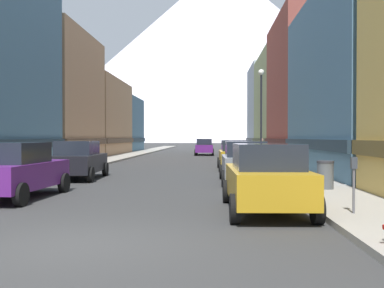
{
  "coord_description": "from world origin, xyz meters",
  "views": [
    {
      "loc": [
        2.4,
        -8.03,
        1.95
      ],
      "look_at": [
        0.77,
        29.05,
        1.39
      ],
      "focal_mm": 42.07,
      "sensor_mm": 36.0,
      "label": 1
    }
  ],
  "objects_px": {
    "car_driving_1": "(204,147)",
    "streetlamp_right": "(261,103)",
    "car_right_0": "(266,178)",
    "car_left_0": "(16,170)",
    "trash_bin_right": "(325,175)",
    "car_driving_0": "(204,147)",
    "parking_meter_near": "(354,177)",
    "pedestrian_0": "(262,150)",
    "car_left_1": "(78,160)",
    "potted_plant_2": "(42,161)",
    "car_right_1": "(245,162)",
    "car_right_2": "(235,155)"
  },
  "relations": [
    {
      "from": "pedestrian_0",
      "to": "streetlamp_right",
      "type": "relative_size",
      "value": 0.29
    },
    {
      "from": "pedestrian_0",
      "to": "streetlamp_right",
      "type": "bearing_deg",
      "value": -96.73
    },
    {
      "from": "car_driving_1",
      "to": "parking_meter_near",
      "type": "distance_m",
      "value": 38.89
    },
    {
      "from": "car_right_2",
      "to": "trash_bin_right",
      "type": "xyz_separation_m",
      "value": [
        2.55,
        -11.06,
        -0.26
      ]
    },
    {
      "from": "car_left_1",
      "to": "car_right_2",
      "type": "xyz_separation_m",
      "value": [
        7.6,
        6.24,
        0.0
      ]
    },
    {
      "from": "car_driving_0",
      "to": "car_left_1",
      "type": "bearing_deg",
      "value": -100.87
    },
    {
      "from": "car_left_0",
      "to": "pedestrian_0",
      "type": "height_order",
      "value": "pedestrian_0"
    },
    {
      "from": "car_left_0",
      "to": "car_right_1",
      "type": "distance_m",
      "value": 9.22
    },
    {
      "from": "car_right_0",
      "to": "car_driving_1",
      "type": "relative_size",
      "value": 1.01
    },
    {
      "from": "parking_meter_near",
      "to": "car_driving_0",
      "type": "bearing_deg",
      "value": 96.24
    },
    {
      "from": "trash_bin_right",
      "to": "pedestrian_0",
      "type": "distance_m",
      "value": 18.87
    },
    {
      "from": "car_right_0",
      "to": "car_right_1",
      "type": "bearing_deg",
      "value": 90.01
    },
    {
      "from": "car_right_2",
      "to": "trash_bin_right",
      "type": "bearing_deg",
      "value": -77.02
    },
    {
      "from": "car_right_2",
      "to": "pedestrian_0",
      "type": "distance_m",
      "value": 8.18
    },
    {
      "from": "car_left_1",
      "to": "car_right_1",
      "type": "bearing_deg",
      "value": -10.89
    },
    {
      "from": "car_right_0",
      "to": "car_driving_0",
      "type": "distance_m",
      "value": 37.1
    },
    {
      "from": "trash_bin_right",
      "to": "potted_plant_2",
      "type": "xyz_separation_m",
      "value": [
        -13.35,
        8.6,
        -0.01
      ]
    },
    {
      "from": "car_right_2",
      "to": "car_driving_1",
      "type": "height_order",
      "value": "same"
    },
    {
      "from": "car_left_0",
      "to": "car_right_0",
      "type": "xyz_separation_m",
      "value": [
        7.6,
        -2.26,
        0.0
      ]
    },
    {
      "from": "car_driving_0",
      "to": "car_right_0",
      "type": "bearing_deg",
      "value": -86.6
    },
    {
      "from": "potted_plant_2",
      "to": "car_right_0",
      "type": "bearing_deg",
      "value": -49.65
    },
    {
      "from": "pedestrian_0",
      "to": "trash_bin_right",
      "type": "bearing_deg",
      "value": -89.7
    },
    {
      "from": "car_right_1",
      "to": "car_right_0",
      "type": "bearing_deg",
      "value": -89.99
    },
    {
      "from": "pedestrian_0",
      "to": "streetlamp_right",
      "type": "xyz_separation_m",
      "value": [
        -0.9,
        -7.62,
        3.04
      ]
    },
    {
      "from": "car_driving_1",
      "to": "streetlamp_right",
      "type": "relative_size",
      "value": 0.75
    },
    {
      "from": "car_driving_1",
      "to": "pedestrian_0",
      "type": "bearing_deg",
      "value": -72.5
    },
    {
      "from": "car_left_1",
      "to": "potted_plant_2",
      "type": "height_order",
      "value": "car_left_1"
    },
    {
      "from": "potted_plant_2",
      "to": "parking_meter_near",
      "type": "bearing_deg",
      "value": -46.97
    },
    {
      "from": "car_left_1",
      "to": "car_driving_1",
      "type": "xyz_separation_m",
      "value": [
        5.4,
        28.8,
        0.0
      ]
    },
    {
      "from": "car_right_2",
      "to": "car_driving_0",
      "type": "xyz_separation_m",
      "value": [
        -2.2,
        21.86,
        0.0
      ]
    },
    {
      "from": "car_left_0",
      "to": "trash_bin_right",
      "type": "relative_size",
      "value": 4.56
    },
    {
      "from": "car_right_1",
      "to": "car_right_2",
      "type": "xyz_separation_m",
      "value": [
        0.0,
        7.7,
        0.0
      ]
    },
    {
      "from": "streetlamp_right",
      "to": "parking_meter_near",
      "type": "bearing_deg",
      "value": -88.59
    },
    {
      "from": "streetlamp_right",
      "to": "car_driving_0",
      "type": "bearing_deg",
      "value": 99.82
    },
    {
      "from": "car_right_1",
      "to": "parking_meter_near",
      "type": "xyz_separation_m",
      "value": [
        1.95,
        -8.41,
        0.11
      ]
    },
    {
      "from": "streetlamp_right",
      "to": "trash_bin_right",
      "type": "bearing_deg",
      "value": -84.92
    },
    {
      "from": "car_driving_1",
      "to": "streetlamp_right",
      "type": "xyz_separation_m",
      "value": [
        3.75,
        -22.37,
        3.09
      ]
    },
    {
      "from": "trash_bin_right",
      "to": "car_driving_1",
      "type": "bearing_deg",
      "value": 98.04
    },
    {
      "from": "car_right_0",
      "to": "car_left_0",
      "type": "bearing_deg",
      "value": 163.45
    },
    {
      "from": "car_right_0",
      "to": "streetlamp_right",
      "type": "relative_size",
      "value": 0.76
    },
    {
      "from": "car_right_2",
      "to": "potted_plant_2",
      "type": "xyz_separation_m",
      "value": [
        -10.8,
        -2.46,
        -0.27
      ]
    },
    {
      "from": "car_right_2",
      "to": "car_driving_1",
      "type": "distance_m",
      "value": 22.66
    },
    {
      "from": "car_driving_1",
      "to": "streetlamp_right",
      "type": "distance_m",
      "value": 22.89
    },
    {
      "from": "trash_bin_right",
      "to": "streetlamp_right",
      "type": "relative_size",
      "value": 0.17
    },
    {
      "from": "parking_meter_near",
      "to": "potted_plant_2",
      "type": "relative_size",
      "value": 1.46
    },
    {
      "from": "parking_meter_near",
      "to": "car_left_1",
      "type": "bearing_deg",
      "value": 134.03
    },
    {
      "from": "car_driving_0",
      "to": "potted_plant_2",
      "type": "distance_m",
      "value": 25.8
    },
    {
      "from": "car_left_1",
      "to": "streetlamp_right",
      "type": "height_order",
      "value": "streetlamp_right"
    },
    {
      "from": "car_driving_0",
      "to": "parking_meter_near",
      "type": "relative_size",
      "value": 3.31
    },
    {
      "from": "car_left_0",
      "to": "parking_meter_near",
      "type": "height_order",
      "value": "car_left_0"
    }
  ]
}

